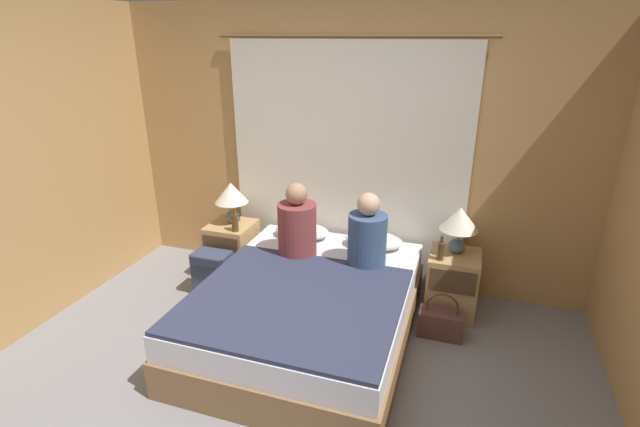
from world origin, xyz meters
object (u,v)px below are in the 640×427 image
Objects in this scene: nightstand_left at (233,250)px; lamp_right at (459,222)px; bed at (308,310)px; beer_bottle_on_left_stand at (235,222)px; handbag_on_floor at (441,323)px; lamp_left at (231,195)px; pillow_right at (374,240)px; pillow_left at (302,231)px; person_left_in_bed at (297,226)px; nightstand_right at (452,284)px; person_right_in_bed at (367,236)px; beer_bottle_on_right_stand at (441,250)px; backpack_on_floor at (213,271)px.

nightstand_left is 1.36× the size of lamp_right.
beer_bottle_on_left_stand is at bearing 147.67° from bed.
lamp_left is at bearing 168.04° from handbag_on_floor.
pillow_right is at bearing 2.87° from nightstand_left.
pillow_right reaches higher than handbag_on_floor.
pillow_left is (0.69, 0.07, 0.27)m from nightstand_left.
handbag_on_floor is (0.98, 0.33, -0.12)m from bed.
pillow_right is 0.70m from person_left_in_bed.
nightstand_right is 2.13m from lamp_left.
beer_bottle_on_left_stand is (-1.94, -0.13, 0.36)m from nightstand_right.
nightstand_right is at bearing 0.00° from nightstand_left.
beer_bottle_on_left_stand is (-1.26, 0.15, -0.10)m from person_right_in_bed.
lamp_right is 0.76m from person_right_in_bed.
beer_bottle_on_right_stand is (0.56, 0.15, -0.11)m from person_right_in_bed.
person_left_in_bed reaches higher than nightstand_left.
person_left_in_bed is 3.01× the size of beer_bottle_on_right_stand.
nightstand_right is at bearing 48.55° from beer_bottle_on_right_stand.
pillow_left is at bearing 113.42° from bed.
pillow_left is 1.24× the size of backpack_on_floor.
lamp_left is 0.75m from pillow_left.
nightstand_right is at bearing -90.00° from lamp_right.
person_right_in_bed is (0.35, 0.42, 0.49)m from bed.
pillow_right is (1.36, 0.07, 0.27)m from nightstand_left.
person_right_in_bed reaches higher than nightstand_left.
person_right_in_bed is 1.49× the size of backpack_on_floor.
nightstand_right is 1.06× the size of pillow_right.
pillow_left is 0.80× the size of person_left_in_bed.
person_left_in_bed reaches higher than person_right_in_bed.
lamp_right is at bearing 26.02° from person_right_in_bed.
pillow_left reaches higher than handbag_on_floor.
bed is 1.04m from handbag_on_floor.
lamp_right is 1.95m from beer_bottle_on_left_stand.
person_right_in_bed is 1.47m from backpack_on_floor.
lamp_right reaches higher than nightstand_right.
beer_bottle_on_right_stand reaches higher than backpack_on_floor.
pillow_left is at bearing 171.00° from beer_bottle_on_right_stand.
beer_bottle_on_right_stand reaches higher than bed.
pillow_right is 0.40m from person_right_in_bed.
person_left_in_bed is at bearing -22.88° from lamp_left.
beer_bottle_on_left_stand is (0.12, -0.13, 0.36)m from nightstand_left.
pillow_left is 1.45m from handbag_on_floor.
pillow_left is 0.41m from person_left_in_bed.
lamp_right is at bearing 57.72° from beer_bottle_on_right_stand.
pillow_left is (-1.36, 0.02, -0.27)m from lamp_right.
backpack_on_floor is (-0.00, -0.42, -0.58)m from lamp_left.
nightstand_left is 0.85× the size of person_left_in_bed.
pillow_left is 0.61m from beer_bottle_on_left_stand.
person_left_in_bed reaches higher than nightstand_right.
person_left_in_bed is 1.54× the size of backpack_on_floor.
beer_bottle_on_left_stand is (-0.66, 0.15, -0.11)m from person_left_in_bed.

